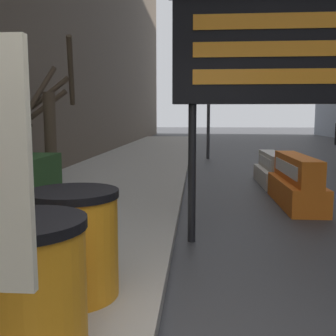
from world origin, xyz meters
The scene contains 8 objects.
bare_tree centered at (-2.90, 6.49, 1.53)m, with size 1.41×1.51×3.10m.
barrel_drum_foreground centered at (-0.72, 0.34, 0.58)m, with size 0.74×0.74×0.88m.
barrel_drum_middle centered at (-0.71, 1.24, 0.58)m, with size 0.74×0.74×0.88m.
message_board centered at (1.19, 3.13, 2.39)m, with size 2.55×0.36×3.11m.
jersey_barrier_orange_near centered at (2.07, 5.40, 0.40)m, with size 0.62×2.13×0.91m.
jersey_barrier_white centered at (2.07, 7.64, 0.33)m, with size 0.62×1.93×0.75m.
traffic_cone_near centered at (2.50, 7.13, 0.28)m, with size 0.32×0.32×0.58m.
traffic_light_near_curb centered at (0.70, 13.22, 3.28)m, with size 0.28×0.44×4.57m.
Camera 1 is at (0.27, -1.78, 1.59)m, focal length 42.00 mm.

